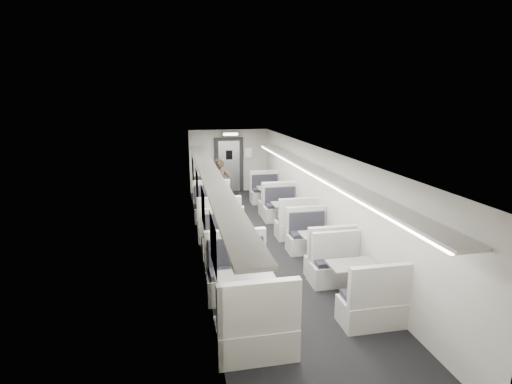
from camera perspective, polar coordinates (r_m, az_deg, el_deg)
name	(u,v)px	position (r m, az deg, el deg)	size (l,w,h in m)	color
room	(262,199)	(9.68, 0.86, -1.03)	(3.24, 12.24, 2.64)	black
booth_left_a	(209,199)	(13.16, -6.74, -0.97)	(0.99, 2.00, 1.07)	beige
booth_left_b	(215,216)	(11.14, -5.81, -3.40)	(1.11, 2.25, 1.20)	beige
booth_left_c	(228,252)	(8.67, -4.01, -8.62)	(1.02, 2.06, 1.10)	beige
booth_left_d	(246,299)	(6.73, -1.51, -15.03)	(1.15, 2.33, 1.25)	beige
booth_right_a	(270,198)	(13.18, 2.06, -0.80)	(1.02, 2.06, 1.10)	beige
booth_right_b	(288,215)	(11.24, 4.55, -3.36)	(1.03, 2.09, 1.12)	beige
booth_right_c	(319,248)	(9.02, 8.93, -7.94)	(0.98, 1.99, 1.07)	beige
booth_right_d	(352,282)	(7.56, 13.53, -12.41)	(1.02, 2.08, 1.11)	beige
passenger	(220,185)	(12.74, -5.11, 0.98)	(0.64, 0.42, 1.75)	black
window_a	(193,170)	(12.76, -8.98, 3.07)	(0.02, 1.18, 0.84)	black
window_b	(197,185)	(10.61, -8.41, 0.96)	(0.02, 1.18, 0.84)	black
window_c	(203,207)	(8.48, -7.55, -2.21)	(0.02, 1.18, 0.84)	black
window_d	(213,245)	(6.39, -6.11, -7.47)	(0.02, 1.18, 0.84)	black
luggage_rack_left	(211,174)	(9.05, -6.44, 2.51)	(0.46, 10.40, 0.09)	beige
luggage_rack_right	(316,170)	(9.58, 8.56, 3.06)	(0.46, 10.40, 0.09)	beige
vestibule_door	(229,165)	(15.43, -3.86, 3.83)	(1.10, 0.13, 2.10)	black
exit_sign	(230,134)	(14.79, -3.68, 8.26)	(0.62, 0.12, 0.16)	black
wall_notice	(248,153)	(15.47, -1.12, 5.61)	(0.32, 0.02, 0.40)	white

